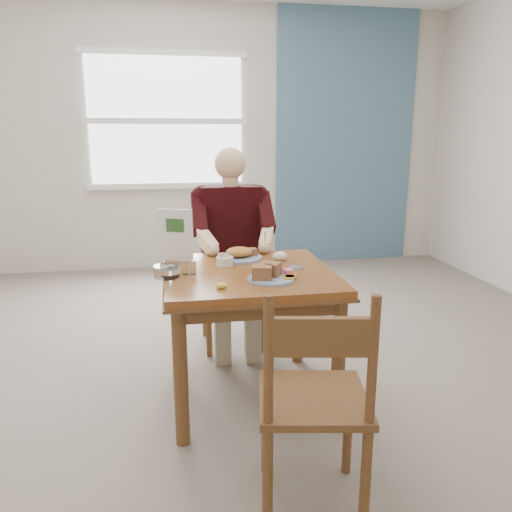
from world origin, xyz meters
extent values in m
plane|color=#71685C|center=(0.00, 0.00, 0.00)|extent=(6.00, 6.00, 0.00)
plane|color=beige|center=(0.00, 3.00, 1.40)|extent=(5.50, 0.00, 5.50)
cube|color=#476A85|center=(1.60, 2.98, 1.40)|extent=(1.60, 0.02, 2.80)
ellipsoid|color=yellow|center=(-0.18, -0.29, 0.76)|extent=(0.06, 0.04, 0.03)
ellipsoid|color=white|center=(0.21, 0.18, 0.78)|extent=(0.11, 0.10, 0.05)
cylinder|color=silver|center=(0.26, 0.00, 0.76)|extent=(0.10, 0.10, 0.01)
cube|color=white|center=(-0.40, 2.97, 1.60)|extent=(1.60, 0.02, 1.30)
cube|color=white|center=(-0.40, 2.96, 2.28)|extent=(1.72, 0.04, 0.06)
cube|color=white|center=(-0.40, 2.96, 0.92)|extent=(1.72, 0.04, 0.06)
cube|color=white|center=(-0.40, 2.96, 1.60)|extent=(1.72, 0.04, 0.06)
cube|color=brown|center=(0.00, 0.00, 0.73)|extent=(0.90, 0.90, 0.04)
cube|color=brown|center=(0.00, 0.00, 0.70)|extent=(0.92, 0.92, 0.01)
cylinder|color=brown|center=(-0.39, -0.39, 0.35)|extent=(0.07, 0.07, 0.71)
cylinder|color=brown|center=(0.39, -0.39, 0.35)|extent=(0.07, 0.07, 0.71)
cylinder|color=brown|center=(-0.39, 0.39, 0.35)|extent=(0.07, 0.07, 0.71)
cylinder|color=brown|center=(0.39, 0.39, 0.35)|extent=(0.07, 0.07, 0.71)
cube|color=brown|center=(0.00, -0.39, 0.66)|extent=(0.80, 0.03, 0.08)
cube|color=brown|center=(0.00, 0.39, 0.66)|extent=(0.80, 0.03, 0.08)
cube|color=brown|center=(-0.39, 0.00, 0.66)|extent=(0.03, 0.80, 0.08)
cube|color=brown|center=(0.39, 0.00, 0.66)|extent=(0.03, 0.80, 0.08)
cylinder|color=brown|center=(-0.18, 0.57, 0.23)|extent=(0.04, 0.04, 0.45)
cylinder|color=brown|center=(0.18, 0.57, 0.23)|extent=(0.04, 0.04, 0.45)
cylinder|color=brown|center=(-0.18, 0.93, 0.23)|extent=(0.04, 0.04, 0.45)
cylinder|color=brown|center=(0.18, 0.93, 0.23)|extent=(0.04, 0.04, 0.45)
cube|color=brown|center=(0.00, 0.75, 0.47)|extent=(0.42, 0.42, 0.03)
cylinder|color=brown|center=(-0.18, 0.93, 0.70)|extent=(0.04, 0.04, 0.50)
cylinder|color=brown|center=(0.18, 0.93, 0.70)|extent=(0.04, 0.04, 0.50)
cube|color=brown|center=(0.00, 0.93, 0.80)|extent=(0.38, 0.03, 0.14)
cylinder|color=brown|center=(-0.03, -0.67, 0.23)|extent=(0.05, 0.05, 0.45)
cylinder|color=brown|center=(0.32, -0.73, 0.23)|extent=(0.05, 0.05, 0.45)
cylinder|color=brown|center=(-0.10, -1.02, 0.23)|extent=(0.05, 0.05, 0.45)
cylinder|color=brown|center=(0.26, -1.09, 0.23)|extent=(0.05, 0.05, 0.45)
cube|color=brown|center=(0.11, -0.88, 0.47)|extent=(0.49, 0.49, 0.03)
cylinder|color=brown|center=(-0.10, -1.02, 0.70)|extent=(0.04, 0.04, 0.50)
cylinder|color=brown|center=(0.26, -1.09, 0.70)|extent=(0.04, 0.04, 0.50)
cube|color=brown|center=(0.08, -1.05, 0.80)|extent=(0.38, 0.10, 0.14)
cube|color=tan|center=(-0.10, 0.63, 0.54)|extent=(0.13, 0.38, 0.12)
cube|color=tan|center=(0.10, 0.63, 0.54)|extent=(0.13, 0.38, 0.12)
cube|color=tan|center=(-0.10, 0.45, 0.24)|extent=(0.10, 0.10, 0.48)
cube|color=tan|center=(0.10, 0.45, 0.24)|extent=(0.10, 0.10, 0.48)
cube|color=black|center=(0.00, 0.78, 0.84)|extent=(0.40, 0.22, 0.58)
sphere|color=black|center=(-0.19, 0.78, 1.06)|extent=(0.15, 0.15, 0.15)
sphere|color=black|center=(0.19, 0.78, 1.06)|extent=(0.15, 0.15, 0.15)
cylinder|color=#E2B98F|center=(0.00, 0.76, 1.15)|extent=(0.11, 0.11, 0.08)
sphere|color=#E2B98F|center=(0.00, 0.76, 1.28)|extent=(0.21, 0.21, 0.21)
cube|color=black|center=(-0.22, 0.67, 0.96)|extent=(0.09, 0.29, 0.27)
cube|color=black|center=(0.22, 0.67, 0.96)|extent=(0.09, 0.29, 0.27)
sphere|color=black|center=(-0.22, 0.55, 0.86)|extent=(0.09, 0.09, 0.09)
sphere|color=black|center=(0.22, 0.55, 0.86)|extent=(0.09, 0.09, 0.09)
cube|color=#E2B98F|center=(-0.19, 0.46, 0.82)|extent=(0.14, 0.23, 0.14)
cube|color=#E2B98F|center=(0.19, 0.46, 0.82)|extent=(0.14, 0.23, 0.14)
sphere|color=#E2B98F|center=(-0.16, 0.37, 0.79)|extent=(0.08, 0.08, 0.08)
sphere|color=#E2B98F|center=(0.16, 0.37, 0.79)|extent=(0.08, 0.08, 0.08)
cylinder|color=silver|center=(0.16, 0.37, 0.84)|extent=(0.01, 0.05, 0.12)
cylinder|color=white|center=(0.08, -0.20, 0.76)|extent=(0.30, 0.30, 0.01)
cube|color=#AB754C|center=(0.03, -0.21, 0.80)|extent=(0.11, 0.10, 0.07)
cube|color=#AB754C|center=(0.09, -0.15, 0.80)|extent=(0.13, 0.12, 0.07)
cylinder|color=orange|center=(0.17, -0.22, 0.77)|extent=(0.08, 0.08, 0.01)
cylinder|color=orange|center=(0.18, -0.21, 0.77)|extent=(0.07, 0.07, 0.01)
cylinder|color=orange|center=(0.19, -0.19, 0.77)|extent=(0.06, 0.06, 0.01)
cube|color=#E26B8B|center=(0.19, -0.15, 0.78)|extent=(0.05, 0.06, 0.02)
cylinder|color=white|center=(-0.01, 0.26, 0.76)|extent=(0.30, 0.30, 0.02)
ellipsoid|color=gold|center=(-0.01, 0.26, 0.79)|extent=(0.17, 0.14, 0.06)
cube|color=#AB754C|center=(0.04, 0.29, 0.79)|extent=(0.11, 0.07, 0.04)
cylinder|color=white|center=(-0.11, 0.13, 0.77)|extent=(0.12, 0.12, 0.05)
cube|color=pink|center=(-0.12, 0.13, 0.81)|extent=(0.04, 0.03, 0.02)
cube|color=#6699D8|center=(-0.10, 0.15, 0.81)|extent=(0.04, 0.01, 0.02)
cube|color=#EAD159|center=(-0.11, 0.12, 0.81)|extent=(0.03, 0.03, 0.02)
cube|color=white|center=(-0.13, 0.14, 0.81)|extent=(0.04, 0.02, 0.02)
cylinder|color=white|center=(-0.34, -0.01, 0.78)|extent=(0.04, 0.04, 0.06)
cylinder|color=silver|center=(-0.34, -0.01, 0.82)|extent=(0.04, 0.04, 0.01)
cylinder|color=white|center=(-0.30, -0.02, 0.78)|extent=(0.04, 0.04, 0.06)
cylinder|color=silver|center=(-0.30, -0.02, 0.82)|extent=(0.04, 0.04, 0.01)
cylinder|color=white|center=(-0.44, -0.05, 0.78)|extent=(0.16, 0.16, 0.06)
cylinder|color=white|center=(-0.45, -0.05, 0.80)|extent=(0.04, 0.04, 0.02)
cylinder|color=white|center=(-0.41, -0.04, 0.80)|extent=(0.04, 0.04, 0.02)
cylinder|color=white|center=(-0.44, -0.07, 0.80)|extent=(0.04, 0.04, 0.02)
cube|color=white|center=(-0.38, 0.29, 0.90)|extent=(0.20, 0.10, 0.30)
cube|color=#2D5926|center=(-0.38, 0.28, 0.96)|extent=(0.10, 0.05, 0.08)
camera|label=1|loc=(-0.41, -2.57, 1.47)|focal=35.00mm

